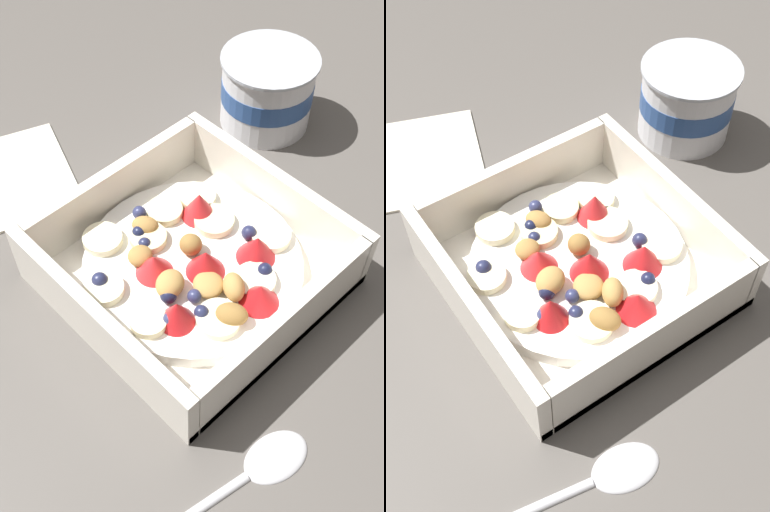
{
  "view_description": "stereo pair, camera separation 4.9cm",
  "coord_description": "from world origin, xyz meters",
  "views": [
    {
      "loc": [
        0.2,
        -0.21,
        0.42
      ],
      "look_at": [
        -0.01,
        -0.0,
        0.03
      ],
      "focal_mm": 44.19,
      "sensor_mm": 36.0,
      "label": 1
    },
    {
      "loc": [
        0.23,
        -0.17,
        0.42
      ],
      "look_at": [
        -0.01,
        -0.0,
        0.03
      ],
      "focal_mm": 44.19,
      "sensor_mm": 36.0,
      "label": 2
    }
  ],
  "objects": [
    {
      "name": "folded_napkin",
      "position": [
        -0.21,
        -0.05,
        0.0
      ],
      "size": [
        0.15,
        0.15,
        0.01
      ],
      "primitive_type": "cube",
      "rotation": [
        0.0,
        0.0,
        -0.35
      ],
      "color": "silver",
      "rests_on": "ground"
    },
    {
      "name": "yogurt_cup",
      "position": [
        -0.11,
        0.19,
        0.04
      ],
      "size": [
        0.09,
        0.09,
        0.07
      ],
      "color": "white",
      "rests_on": "ground"
    },
    {
      "name": "spoon",
      "position": [
        0.13,
        -0.09,
        0.0
      ],
      "size": [
        0.05,
        0.17,
        0.01
      ],
      "color": "silver",
      "rests_on": "ground"
    },
    {
      "name": "fruit_bowl",
      "position": [
        -0.01,
        -0.0,
        0.02
      ],
      "size": [
        0.2,
        0.2,
        0.06
      ],
      "color": "white",
      "rests_on": "ground"
    },
    {
      "name": "ground_plane",
      "position": [
        0.0,
        0.0,
        0.0
      ],
      "size": [
        2.4,
        2.4,
        0.0
      ],
      "primitive_type": "plane",
      "color": "#56514C"
    }
  ]
}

